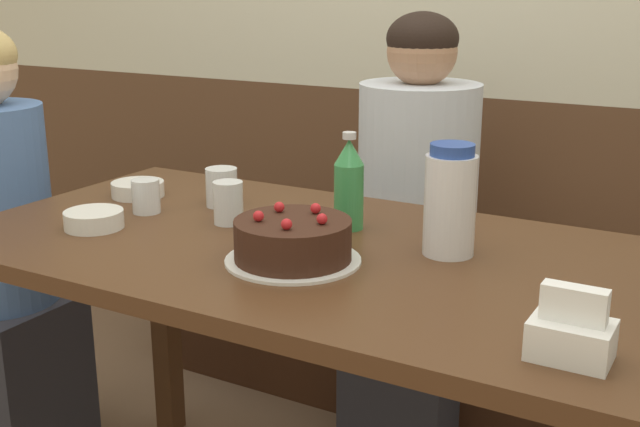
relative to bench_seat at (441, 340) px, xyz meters
The scene contains 12 objects.
bench_seat is the anchor object (origin of this frame).
dining_table 0.94m from the bench_seat, 90.00° to the right, with size 1.40×0.76×0.78m.
birthday_cake 1.10m from the bench_seat, 86.98° to the right, with size 0.25×0.25×0.10m.
water_pitcher 1.03m from the bench_seat, 69.44° to the right, with size 0.10×0.10×0.21m.
soju_bottle 0.95m from the bench_seat, 86.65° to the right, with size 0.06×0.06×0.20m.
napkin_holder 1.36m from the bench_seat, 61.63° to the right, with size 0.11×0.08×0.11m.
bowl_soup_white 1.05m from the bench_seat, 126.03° to the right, with size 0.13×0.13×0.04m.
bowl_rice_small 1.19m from the bench_seat, 113.84° to the right, with size 0.12×0.12×0.04m.
glass_water_tall 1.01m from the bench_seat, 104.04° to the right, with size 0.06×0.06×0.09m.
glass_tumbler_short 1.08m from the bench_seat, 116.59° to the right, with size 0.06×0.06×0.08m.
glass_shot_small 0.95m from the bench_seat, 113.13° to the right, with size 0.07×0.07×0.09m.
person_pale_blue_shirt 0.39m from the bench_seat, 94.87° to the right, with size 0.32×0.34×1.20m.
Camera 1 is at (0.78, -1.29, 1.27)m, focal length 45.00 mm.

